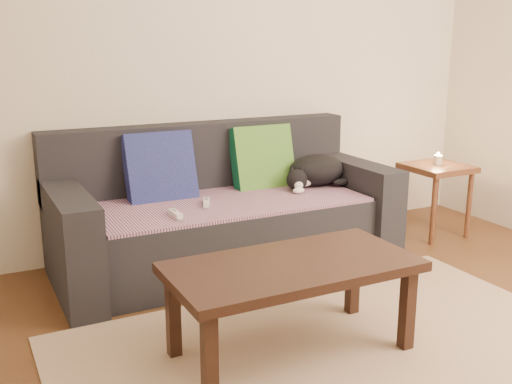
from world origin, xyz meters
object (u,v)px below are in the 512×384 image
wii_remote_a (176,214)px  coffee_table (292,274)px  wii_remote_b (207,203)px  side_table (437,177)px  cat (315,171)px  sofa (222,217)px

wii_remote_a → coffee_table: bearing=-166.6°
wii_remote_a → coffee_table: wii_remote_a is taller
wii_remote_a → coffee_table: 0.94m
wii_remote_a → coffee_table: size_ratio=0.14×
wii_remote_a → wii_remote_b: size_ratio=1.00×
wii_remote_a → side_table: side_table is taller
cat → wii_remote_a: (-1.09, -0.28, -0.09)m
sofa → coffee_table: 1.22m
side_table → wii_remote_b: bearing=179.0°
wii_remote_b → coffee_table: (-0.03, -1.07, -0.07)m
wii_remote_b → coffee_table: wii_remote_b is taller
wii_remote_b → coffee_table: size_ratio=0.14×
wii_remote_a → side_table: bearing=-86.8°
wii_remote_a → side_table: 2.04m
wii_remote_a → wii_remote_b: bearing=-58.7°
coffee_table → sofa: bearing=81.1°
cat → wii_remote_b: 0.86m
wii_remote_a → side_table: size_ratio=0.29×
wii_remote_a → wii_remote_b: (0.25, 0.15, 0.00)m
wii_remote_b → side_table: bearing=-69.0°
side_table → coffee_table: 2.09m
cat → wii_remote_a: 1.13m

